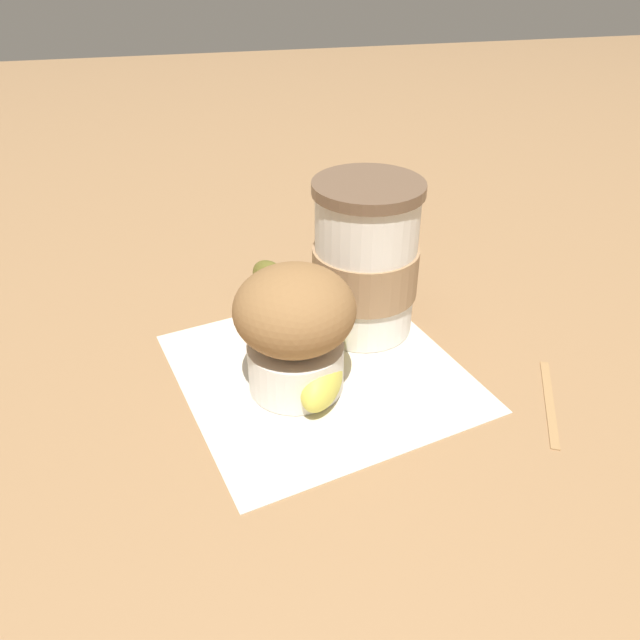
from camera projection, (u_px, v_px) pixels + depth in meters
The scene contains 6 objects.
ground_plane at pixel (320, 372), 0.54m from camera, with size 3.00×3.00×0.00m, color #936D47.
paper_napkin at pixel (320, 371), 0.54m from camera, with size 0.23×0.23×0.00m, color beige.
coffee_cup at pixel (365, 261), 0.56m from camera, with size 0.10×0.10×0.14m.
muffin at pixel (295, 326), 0.49m from camera, with size 0.10×0.10×0.11m.
banana at pixel (306, 323), 0.57m from camera, with size 0.24×0.08×0.04m.
wooden_stirrer at pixel (550, 402), 0.51m from camera, with size 0.11×0.01×0.00m, color #9E7547.
Camera 1 is at (0.42, -0.09, 0.34)m, focal length 35.00 mm.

